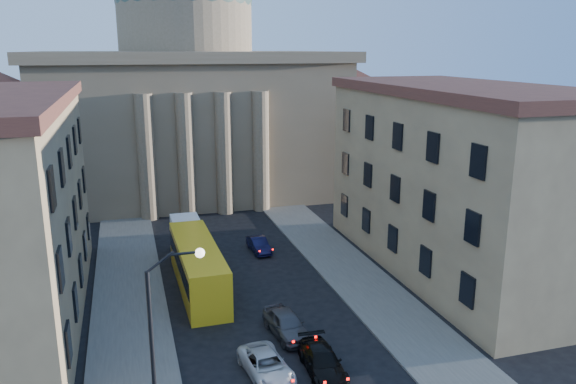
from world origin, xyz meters
The scene contains 11 objects.
sidewalk_left centered at (-8.50, 18.00, 0.07)m, with size 5.00×60.00×0.15m, color #54524D.
sidewalk_right centered at (8.50, 18.00, 0.07)m, with size 5.00×60.00×0.15m, color #54524D.
church centered at (0.00, 55.47, 11.88)m, with size 68.02×28.76×36.60m.
building_right centered at (17.00, 22.00, 7.42)m, with size 11.60×26.60×14.70m.
street_lamp centered at (-6.97, 8.00, 5.29)m, with size 2.62×0.44×8.83m.
car_left_mid centered at (-1.50, 11.01, 0.64)m, with size 2.13×4.62×1.29m, color silver.
car_right_mid centered at (1.54, 10.51, 0.67)m, with size 1.88×4.63×1.34m, color black.
car_right_far centered at (0.80, 15.04, 0.77)m, with size 1.83×4.54×1.55m, color #444348.
car_right_distant centered at (2.62, 29.97, 0.63)m, with size 1.34×3.83×1.26m, color black.
city_bus centered at (-3.50, 23.66, 1.84)m, with size 3.02×12.18×3.42m.
box_truck centered at (-3.50, 30.09, 1.53)m, with size 2.39×5.90×3.23m.
Camera 1 is at (-8.02, -15.31, 17.28)m, focal length 35.00 mm.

